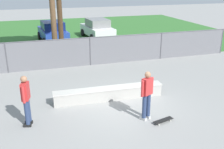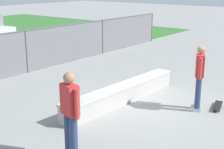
# 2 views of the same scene
# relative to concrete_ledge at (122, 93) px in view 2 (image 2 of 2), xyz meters

# --- Properties ---
(ground_plane) EXTENTS (80.00, 80.00, 0.00)m
(ground_plane) POSITION_rel_concrete_ledge_xyz_m (0.33, -0.88, -0.27)
(ground_plane) COLOR gray
(concrete_ledge) EXTENTS (4.64, 0.64, 0.54)m
(concrete_ledge) POSITION_rel_concrete_ledge_xyz_m (0.00, 0.00, 0.00)
(concrete_ledge) COLOR #A8A59E
(concrete_ledge) RESTS_ON ground
(skateboarder) EXTENTS (0.55, 0.39, 1.82)m
(skateboarder) POSITION_rel_concrete_ledge_xyz_m (0.79, -1.99, 0.73)
(skateboarder) COLOR beige
(skateboarder) RESTS_ON ground
(skateboard) EXTENTS (0.82, 0.40, 0.09)m
(skateboard) POSITION_rel_concrete_ledge_xyz_m (1.29, -2.39, -0.20)
(skateboard) COLOR black
(skateboard) RESTS_ON ground
(chainlink_fence) EXTENTS (18.37, 0.07, 1.68)m
(chainlink_fence) POSITION_rel_concrete_ledge_xyz_m (0.33, 4.90, 0.65)
(chainlink_fence) COLOR #4C4C51
(chainlink_fence) RESTS_ON ground
(bystander) EXTENTS (0.35, 0.59, 1.82)m
(bystander) POSITION_rel_concrete_ledge_xyz_m (-3.26, -1.17, 0.73)
(bystander) COLOR black
(bystander) RESTS_ON ground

